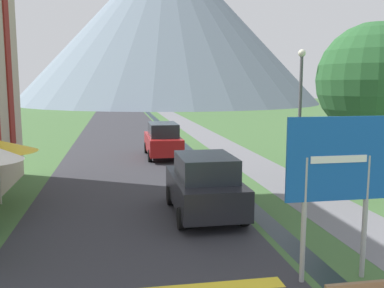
% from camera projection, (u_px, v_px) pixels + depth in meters
% --- Properties ---
extents(ground_plane, '(160.00, 160.00, 0.00)m').
position_uv_depth(ground_plane, '(171.00, 154.00, 23.56)').
color(ground_plane, '#3D6033').
extents(road, '(6.40, 60.00, 0.01)m').
position_uv_depth(road, '(122.00, 134.00, 32.88)').
color(road, '#2D2D33').
rests_on(road, ground_plane).
extents(footpath, '(2.20, 60.00, 0.01)m').
position_uv_depth(footpath, '(200.00, 132.00, 33.93)').
color(footpath, slate).
rests_on(footpath, ground_plane).
extents(drainage_channel, '(0.60, 60.00, 0.00)m').
position_uv_depth(drainage_channel, '(170.00, 133.00, 33.52)').
color(drainage_channel, black).
rests_on(drainage_channel, ground_plane).
extents(mountain_distant, '(59.48, 59.48, 31.58)m').
position_uv_depth(mountain_distant, '(168.00, 23.00, 85.07)').
color(mountain_distant, slate).
rests_on(mountain_distant, ground_plane).
extents(road_sign, '(2.10, 0.11, 3.26)m').
position_uv_depth(road_sign, '(337.00, 172.00, 8.23)').
color(road_sign, '#9E9EA3').
rests_on(road_sign, ground_plane).
extents(parked_car_near, '(1.93, 3.90, 1.82)m').
position_uv_depth(parked_car_near, '(205.00, 185.00, 12.61)').
color(parked_car_near, black).
rests_on(parked_car_near, ground_plane).
extents(parked_car_far, '(1.77, 4.34, 1.82)m').
position_uv_depth(parked_car_far, '(163.00, 140.00, 22.58)').
color(parked_car_far, '#A31919').
rests_on(parked_car_far, ground_plane).
extents(streetlamp, '(0.28, 0.28, 5.12)m').
position_uv_depth(streetlamp, '(300.00, 106.00, 15.95)').
color(streetlamp, '#515156').
rests_on(streetlamp, ground_plane).
extents(tree_by_path, '(4.13, 4.13, 6.06)m').
position_uv_depth(tree_by_path, '(375.00, 80.00, 15.38)').
color(tree_by_path, brown).
rests_on(tree_by_path, ground_plane).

